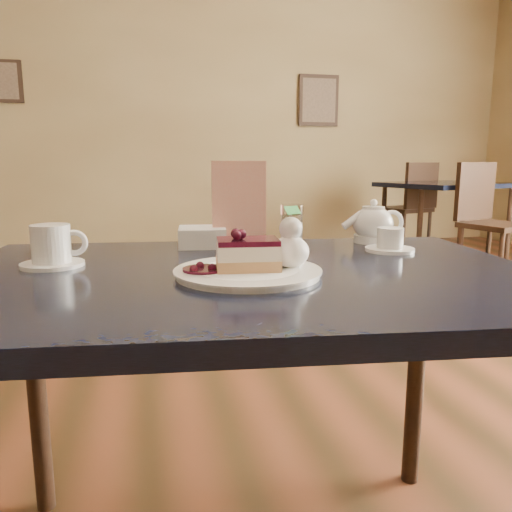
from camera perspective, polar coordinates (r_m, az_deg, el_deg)
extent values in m
cube|color=tan|center=(5.53, -11.61, 16.42)|extent=(8.00, 0.02, 3.00)
cube|color=black|center=(5.83, 7.18, 17.22)|extent=(0.45, 0.03, 0.55)
cube|color=black|center=(0.97, -1.22, -2.75)|extent=(1.22, 0.88, 0.04)
cylinder|color=black|center=(1.46, -23.78, -13.90)|extent=(0.05, 0.05, 0.68)
cylinder|color=black|center=(1.52, 17.82, -12.48)|extent=(0.05, 0.05, 0.68)
cylinder|color=white|center=(0.92, -0.94, -1.91)|extent=(0.27, 0.27, 0.01)
cube|color=tan|center=(0.92, -0.94, -0.90)|extent=(0.12, 0.09, 0.02)
cube|color=#F3E7CD|center=(0.91, -0.95, 0.57)|extent=(0.12, 0.09, 0.03)
cube|color=#460C22|center=(0.91, -0.95, 1.69)|extent=(0.12, 0.09, 0.01)
ellipsoid|color=white|center=(0.93, 3.96, 0.49)|extent=(0.07, 0.07, 0.06)
cylinder|color=#460C22|center=(0.91, -6.01, -1.54)|extent=(0.08, 0.08, 0.01)
cylinder|color=white|center=(1.09, -22.23, -0.87)|extent=(0.12, 0.12, 0.01)
cylinder|color=white|center=(1.08, -22.38, 1.32)|extent=(0.08, 0.08, 0.08)
torus|color=white|center=(1.07, -20.06, 1.43)|extent=(0.05, 0.01, 0.05)
cylinder|color=white|center=(1.22, 15.03, 0.73)|extent=(0.11, 0.11, 0.01)
cylinder|color=white|center=(1.21, 15.10, 2.03)|extent=(0.06, 0.06, 0.05)
ellipsoid|color=white|center=(1.34, 13.20, 3.42)|extent=(0.11, 0.11, 0.09)
cylinder|color=white|center=(1.33, 13.29, 5.58)|extent=(0.06, 0.06, 0.01)
cylinder|color=white|center=(1.31, 10.32, 3.37)|extent=(0.06, 0.02, 0.05)
cube|color=#FFE9CB|center=(1.25, -1.96, 6.00)|extent=(0.14, 0.04, 0.21)
cylinder|color=white|center=(1.23, 4.10, 2.91)|extent=(0.05, 0.05, 0.08)
cylinder|color=silver|center=(1.23, 4.13, 5.34)|extent=(0.06, 0.06, 0.02)
cube|color=white|center=(1.25, -6.17, 2.19)|extent=(0.13, 0.13, 0.05)
cube|color=black|center=(4.76, 20.85, 7.62)|extent=(1.19, 1.06, 0.04)
cylinder|color=black|center=(4.30, 18.15, 2.51)|extent=(0.04, 0.04, 0.71)
cylinder|color=black|center=(4.78, 26.87, 2.66)|extent=(0.04, 0.04, 0.71)
cylinder|color=black|center=(4.85, 14.34, 3.58)|extent=(0.04, 0.04, 0.71)
cylinder|color=black|center=(5.28, 22.52, 3.65)|extent=(0.04, 0.04, 0.71)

